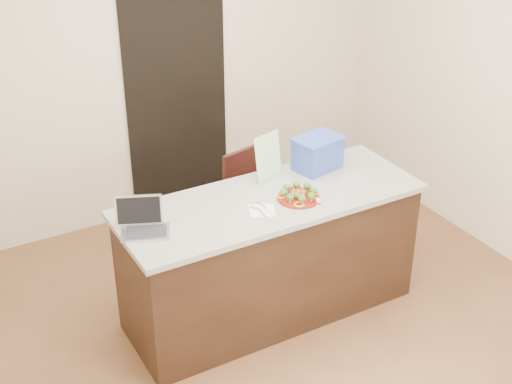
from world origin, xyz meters
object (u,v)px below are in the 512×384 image
island (270,256)px  chair (248,196)px  yogurt_bottle (318,202)px  laptop (142,222)px  blue_box (318,153)px  napkin (262,211)px  plate (299,197)px

island → chair: (0.27, 0.80, 0.02)m
yogurt_bottle → laptop: 1.13m
laptop → blue_box: 1.40m
napkin → laptop: (-0.75, 0.16, 0.05)m
yogurt_bottle → blue_box: 0.55m
island → laptop: bearing=177.3°
plate → chair: 1.02m
plate → laptop: 1.05m
island → yogurt_bottle: size_ratio=29.04×
plate → laptop: (-1.03, 0.14, 0.04)m
plate → blue_box: bearing=41.5°
chair → laptop: bearing=-158.9°
yogurt_bottle → chair: yogurt_bottle is taller
laptop → chair: laptop is taller
napkin → yogurt_bottle: 0.37m
plate → napkin: bearing=-176.0°
plate → blue_box: 0.49m
laptop → blue_box: size_ratio=0.93×
island → yogurt_bottle: bearing=-48.1°
island → laptop: (-0.88, 0.04, 0.51)m
laptop → island: bearing=20.8°
plate → chair: (0.12, 0.91, -0.45)m
yogurt_bottle → chair: (0.05, 1.04, -0.47)m
napkin → laptop: laptop is taller
blue_box → yogurt_bottle: bearing=-134.5°
plate → blue_box: (0.35, 0.31, 0.11)m
chair → island: bearing=-121.0°
blue_box → chair: size_ratio=0.44×
yogurt_bottle → blue_box: (0.29, 0.45, 0.09)m
island → napkin: size_ratio=12.79×
island → laptop: 1.02m
napkin → blue_box: (0.64, 0.33, 0.12)m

